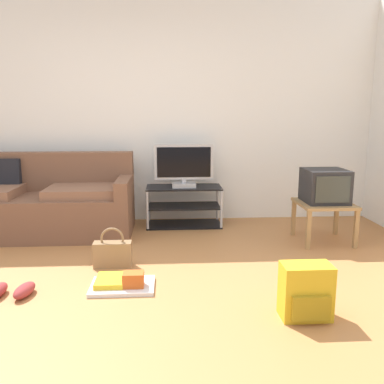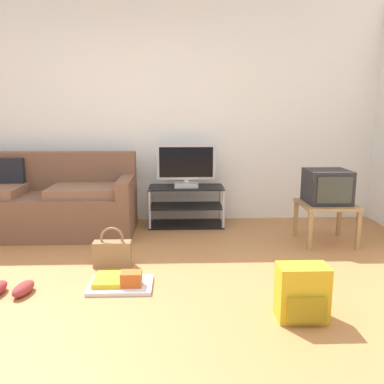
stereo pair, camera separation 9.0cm
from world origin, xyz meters
TOP-DOWN VIEW (x-y plane):
  - ground_plane at (0.00, 0.00)m, footprint 9.00×9.80m
  - wall_back at (0.00, 2.45)m, footprint 9.00×0.10m
  - couch at (-1.01, 1.85)m, footprint 2.09×0.84m
  - tv_stand at (0.64, 2.10)m, footprint 0.88×0.42m
  - flat_tv at (0.64, 2.07)m, footprint 0.68×0.22m
  - side_table at (2.07, 1.38)m, footprint 0.54×0.54m
  - crt_tv at (2.07, 1.40)m, footprint 0.42×0.42m
  - backpack at (1.35, -0.21)m, footprint 0.32×0.27m
  - handbag at (-0.04, 0.79)m, footprint 0.33×0.12m
  - sneakers_pair at (-0.72, 0.23)m, footprint 0.34×0.26m
  - floor_tray at (0.09, 0.33)m, footprint 0.49×0.34m

SIDE VIEW (x-z plane):
  - ground_plane at x=0.00m, z-range -0.02..0.00m
  - floor_tray at x=0.09m, z-range -0.03..0.11m
  - sneakers_pair at x=-0.72m, z-range 0.00..0.09m
  - handbag at x=-0.04m, z-range -0.05..0.30m
  - backpack at x=1.35m, z-range 0.00..0.36m
  - tv_stand at x=0.64m, z-range 0.00..0.47m
  - couch at x=-1.01m, z-range -0.11..0.78m
  - side_table at x=2.07m, z-range 0.15..0.57m
  - crt_tv at x=2.07m, z-range 0.42..0.76m
  - flat_tv at x=0.64m, z-range 0.47..0.97m
  - wall_back at x=0.00m, z-range 0.00..2.70m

